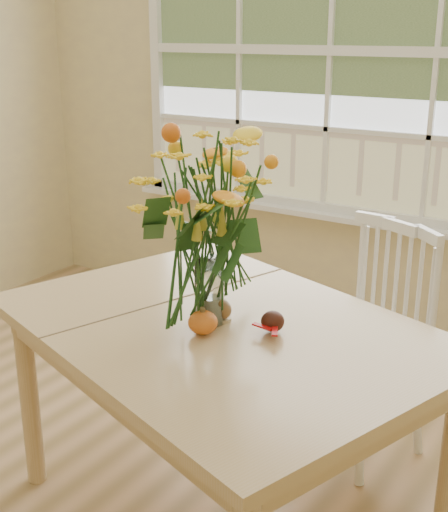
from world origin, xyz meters
The scene contains 8 objects.
wall_back centered at (0.00, 2.25, 1.35)m, with size 4.00×0.02×2.70m, color beige.
window centered at (0.00, 2.21, 1.53)m, with size 2.42×0.12×1.74m.
dining_table centered at (0.43, 0.53, 0.67)m, with size 1.66×1.40×0.76m.
windsor_chair centered at (0.69, 1.27, 0.52)m, with size 0.55×0.54×0.92m.
flower_vase centered at (0.40, 0.52, 1.08)m, with size 0.45×0.45×0.53m.
pumpkin centered at (0.43, 0.43, 0.79)m, with size 0.09×0.09×0.07m, color #C34A16.
turkey_figurine centered at (0.42, 0.55, 0.80)m, with size 0.10×0.09×0.10m.
dark_gourd centered at (0.60, 0.56, 0.79)m, with size 0.13×0.12×0.07m.
Camera 1 is at (1.54, -1.15, 1.65)m, focal length 48.00 mm.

